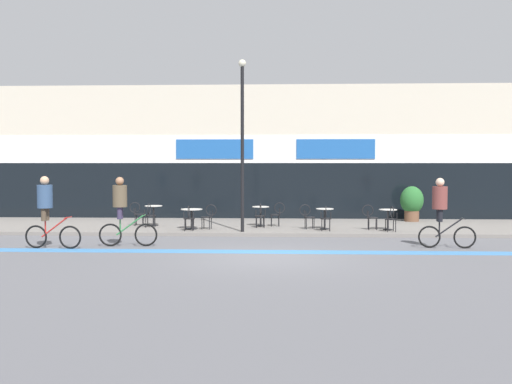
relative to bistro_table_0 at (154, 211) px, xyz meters
The scene contains 24 objects.
ground_plane 8.23m from the bistro_table_0, 55.94° to the right, with size 120.00×120.00×0.00m, color #5B5B60.
sidewalk_slab 4.66m from the bistro_table_0, ahead, with size 40.00×5.50×0.12m, color slate.
storefront_facade 7.28m from the bistro_table_0, 48.35° to the left, with size 40.00×4.06×5.89m.
bike_lane_stripe 7.38m from the bistro_table_0, 51.29° to the right, with size 36.00×0.70×0.01m, color #3D7AB7.
bistro_table_0 is the anchor object (origin of this frame).
bistro_table_1 1.96m from the bistro_table_0, 33.54° to the right, with size 0.78×0.78×0.73m.
bistro_table_2 4.11m from the bistro_table_0, ahead, with size 0.64×0.64×0.75m.
bistro_table_3 6.54m from the bistro_table_0, ahead, with size 0.64×0.64×0.75m.
bistro_table_4 8.79m from the bistro_table_0, ahead, with size 0.64×0.64×0.74m.
cafe_chair_0_near 0.63m from the bistro_table_0, 90.25° to the right, with size 0.41×0.58×0.90m.
cafe_chair_0_side 0.63m from the bistro_table_0, behind, with size 0.59×0.43×0.90m.
cafe_chair_1_near 2.37m from the bistro_table_0, 46.20° to the right, with size 0.42×0.58×0.90m.
cafe_chair_1_side 2.51m from the bistro_table_0, 25.82° to the right, with size 0.60×0.45×0.90m.
cafe_chair_2_near 4.16m from the bistro_table_0, ahead, with size 0.45×0.60×0.90m.
cafe_chair_2_side 4.74m from the bistro_table_0, ahead, with size 0.59×0.43×0.90m.
cafe_chair_3_near 6.65m from the bistro_table_0, 13.20° to the right, with size 0.42×0.59×0.90m.
cafe_chair_3_side 5.92m from the bistro_table_0, ahead, with size 0.60×0.45×0.90m.
cafe_chair_4_near 8.89m from the bistro_table_0, 10.57° to the right, with size 0.44×0.59×0.90m.
cafe_chair_4_side 8.17m from the bistro_table_0, ahead, with size 0.58×0.41×0.90m.
planter_pot 10.48m from the bistro_table_0, 11.97° to the left, with size 0.94×0.94×1.45m.
lamp_post 4.91m from the bistro_table_0, 27.56° to the right, with size 0.26×0.26×5.97m.
cyclist_0 10.77m from the bistro_table_0, 26.04° to the right, with size 1.68×0.52×2.08m.
cyclist_1 4.84m from the bistro_table_0, 88.77° to the right, with size 1.77×0.52×2.10m.
cyclist_2 5.74m from the bistro_table_0, 110.44° to the right, with size 1.75×0.54×2.14m.
Camera 1 is at (0.40, -15.83, 2.54)m, focal length 42.00 mm.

